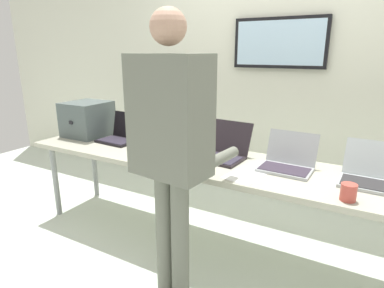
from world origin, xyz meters
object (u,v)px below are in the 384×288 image
at_px(laptop_station_0, 121,135).
at_px(laptop_station_4, 370,174).
at_px(laptop_station_3, 288,161).
at_px(coffee_mug, 348,192).
at_px(laptop_station_2, 222,150).
at_px(equipment_box, 87,119).
at_px(laptop_station_1, 170,142).
at_px(workbench, 221,167).
at_px(person, 171,137).

bearing_deg(laptop_station_0, laptop_station_4, 0.29).
xyz_separation_m(laptop_station_3, coffee_mug, (0.41, -0.34, -0.01)).
xyz_separation_m(laptop_station_4, coffee_mug, (-0.09, -0.34, -0.01)).
relative_size(laptop_station_2, laptop_station_3, 1.08).
height_order(equipment_box, laptop_station_4, equipment_box).
distance_m(laptop_station_0, laptop_station_1, 0.52).
height_order(laptop_station_1, laptop_station_2, laptop_station_2).
relative_size(workbench, coffee_mug, 35.20).
xyz_separation_m(workbench, person, (-0.04, -0.62, 0.37)).
xyz_separation_m(laptop_station_0, laptop_station_4, (2.02, 0.01, -0.00)).
bearing_deg(coffee_mug, laptop_station_3, 140.55).
bearing_deg(laptop_station_4, laptop_station_2, 179.63).
height_order(equipment_box, laptop_station_2, equipment_box).
relative_size(laptop_station_0, laptop_station_1, 0.99).
relative_size(workbench, person, 1.94).
bearing_deg(laptop_station_0, person, -34.89).
relative_size(laptop_station_0, laptop_station_4, 0.99).
height_order(workbench, coffee_mug, coffee_mug).
relative_size(laptop_station_2, laptop_station_4, 1.09).
bearing_deg(laptop_station_0, equipment_box, 179.77).
bearing_deg(workbench, laptop_station_1, 168.65).
bearing_deg(person, laptop_station_2, 89.84).
xyz_separation_m(laptop_station_4, person, (-1.01, -0.71, 0.27)).
bearing_deg(laptop_station_3, laptop_station_4, 0.26).
distance_m(laptop_station_3, person, 0.91).
bearing_deg(laptop_station_2, workbench, -70.26).
xyz_separation_m(workbench, equipment_box, (-1.47, 0.08, 0.21)).
xyz_separation_m(laptop_station_1, laptop_station_2, (0.49, -0.01, 0.01)).
height_order(workbench, laptop_station_4, laptop_station_4).
relative_size(workbench, laptop_station_4, 9.47).
relative_size(workbench, laptop_station_2, 8.66).
bearing_deg(laptop_station_3, laptop_station_2, 178.99).
bearing_deg(laptop_station_0, laptop_station_3, 0.30).
height_order(laptop_station_2, laptop_station_4, laptop_station_2).
bearing_deg(laptop_station_4, equipment_box, -179.80).
bearing_deg(coffee_mug, laptop_station_2, 159.12).
relative_size(workbench, equipment_box, 8.46).
bearing_deg(laptop_station_1, laptop_station_3, -0.90).
bearing_deg(workbench, laptop_station_3, 10.96).
height_order(laptop_station_1, laptop_station_4, laptop_station_4).
bearing_deg(person, workbench, 86.55).
distance_m(workbench, laptop_station_2, 0.15).
bearing_deg(laptop_station_3, laptop_station_1, 179.10).
distance_m(equipment_box, laptop_station_4, 2.44).
bearing_deg(laptop_station_1, workbench, -11.35).
xyz_separation_m(workbench, coffee_mug, (0.88, -0.25, 0.09)).
relative_size(laptop_station_0, person, 0.20).
height_order(equipment_box, laptop_station_1, equipment_box).
bearing_deg(laptop_station_1, laptop_station_0, -177.42).
distance_m(laptop_station_0, laptop_station_2, 1.01).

